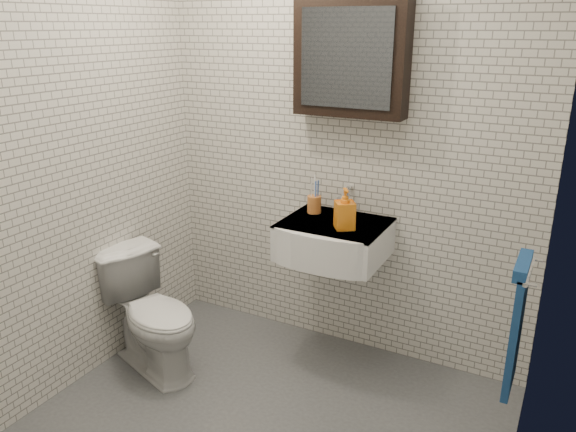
# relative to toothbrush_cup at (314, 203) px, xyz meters

# --- Properties ---
(room_shell) EXTENTS (2.22, 2.02, 2.51)m
(room_shell) POSITION_rel_toothbrush_cup_xyz_m (0.12, -0.87, 0.56)
(room_shell) COLOR silver
(room_shell) RESTS_ON ground
(washbasin) EXTENTS (0.55, 0.50, 0.20)m
(washbasin) POSITION_rel_toothbrush_cup_xyz_m (0.17, -0.14, -0.15)
(washbasin) COLOR white
(washbasin) RESTS_ON room_shell
(faucet) EXTENTS (0.06, 0.20, 0.15)m
(faucet) POSITION_rel_toothbrush_cup_xyz_m (0.17, 0.06, 0.01)
(faucet) COLOR silver
(faucet) RESTS_ON washbasin
(mirror_cabinet) EXTENTS (0.60, 0.15, 0.60)m
(mirror_cabinet) POSITION_rel_toothbrush_cup_xyz_m (0.17, 0.06, 0.80)
(mirror_cabinet) COLOR black
(mirror_cabinet) RESTS_ON room_shell
(towel_rail) EXTENTS (0.09, 0.30, 0.58)m
(towel_rail) POSITION_rel_toothbrush_cup_xyz_m (1.16, -0.52, -0.18)
(towel_rail) COLOR silver
(towel_rail) RESTS_ON room_shell
(toothbrush_cup) EXTENTS (0.08, 0.08, 0.21)m
(toothbrush_cup) POSITION_rel_toothbrush_cup_xyz_m (0.00, 0.00, 0.00)
(toothbrush_cup) COLOR #C46F31
(toothbrush_cup) RESTS_ON washbasin
(soap_bottle) EXTENTS (0.14, 0.14, 0.22)m
(soap_bottle) POSITION_rel_toothbrush_cup_xyz_m (0.25, -0.16, 0.05)
(soap_bottle) COLOR orange
(soap_bottle) RESTS_ON washbasin
(toilet) EXTENTS (0.75, 0.57, 0.67)m
(toilet) POSITION_rel_toothbrush_cup_xyz_m (-0.68, -0.64, -0.57)
(toilet) COLOR white
(toilet) RESTS_ON ground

